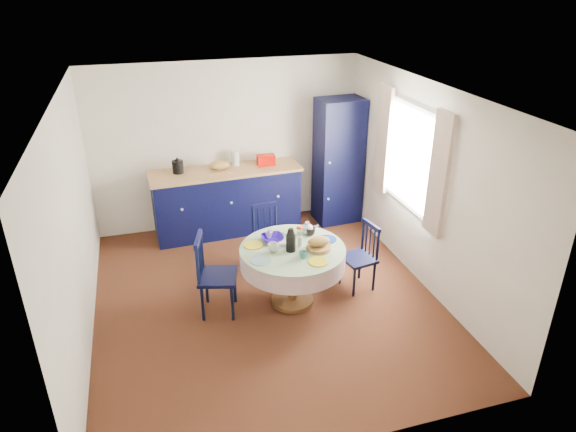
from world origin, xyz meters
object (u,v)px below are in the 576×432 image
chair_far (268,236)px  cobalt_bowl (273,238)px  mug_d (269,234)px  chair_left (214,275)px  dining_table (293,257)px  kitchen_counter (227,199)px  mug_c (310,231)px  pantry_cabinet (338,162)px  mug_a (273,247)px  mug_b (303,255)px  chair_right (361,256)px

chair_far → cobalt_bowl: (-0.11, -0.67, 0.33)m
cobalt_bowl → mug_d: bearing=103.3°
chair_left → cobalt_bowl: 0.80m
dining_table → mug_d: (-0.21, 0.33, 0.16)m
kitchen_counter → chair_left: bearing=-106.9°
chair_far → dining_table: bearing=-88.2°
mug_c → chair_far: bearing=119.2°
pantry_cabinet → chair_far: size_ratio=2.23×
kitchen_counter → chair_far: kitchen_counter is taller
mug_a → mug_b: 0.37m
kitchen_counter → chair_far: 1.25m
pantry_cabinet → chair_far: 1.86m
mug_a → pantry_cabinet: bearing=51.9°
dining_table → cobalt_bowl: (-0.18, 0.23, 0.15)m
chair_right → mug_a: bearing=-95.9°
chair_right → chair_left: bearing=-100.4°
dining_table → mug_d: size_ratio=12.71×
chair_left → kitchen_counter: bearing=1.3°
dining_table → chair_left: 0.93m
mug_b → cobalt_bowl: size_ratio=0.35×
chair_left → cobalt_bowl: size_ratio=3.77×
dining_table → mug_d: 0.42m
chair_left → mug_d: 0.81m
chair_far → mug_a: bearing=-103.3°
kitchen_counter → mug_c: 2.00m
chair_right → mug_a: (-1.14, -0.09, 0.35)m
chair_far → mug_c: size_ratio=7.01×
dining_table → chair_right: 0.92m
chair_left → chair_right: (1.82, 0.01, -0.06)m
chair_right → mug_b: 0.99m
chair_far → kitchen_counter: bearing=101.9°
mug_d → mug_c: bearing=-8.8°
chair_right → mug_c: chair_right is taller
chair_right → mug_d: chair_right is taller
chair_right → mug_b: chair_right is taller
pantry_cabinet → mug_b: bearing=-123.2°
kitchen_counter → chair_right: (1.30, -2.03, -0.07)m
pantry_cabinet → chair_left: bearing=-142.8°
chair_left → cobalt_bowl: bearing=-62.3°
chair_far → mug_b: bearing=-87.6°
pantry_cabinet → mug_a: bearing=-131.4°
dining_table → mug_a: 0.29m
dining_table → mug_a: (-0.24, -0.01, 0.17)m
pantry_cabinet → chair_right: (-0.44, -1.91, -0.53)m
pantry_cabinet → chair_far: pantry_cabinet is taller
mug_b → mug_d: mug_d is taller
kitchen_counter → chair_right: kitchen_counter is taller
kitchen_counter → dining_table: size_ratio=1.83×
pantry_cabinet → chair_far: (-1.41, -1.09, -0.53)m
chair_left → mug_b: (0.96, -0.33, 0.28)m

